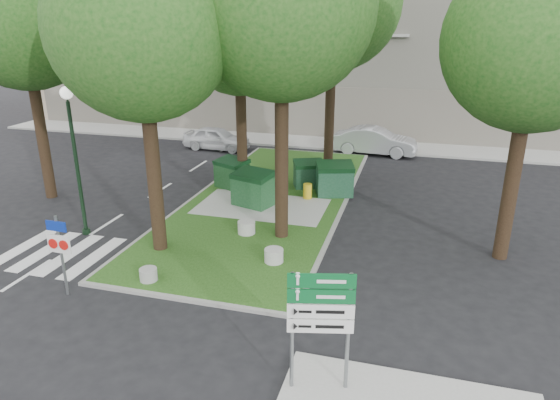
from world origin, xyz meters
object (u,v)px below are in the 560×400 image
(dumpster_c, at_px, (309,174))
(litter_bin, at_px, (308,191))
(traffic_sign_pole, at_px, (60,245))
(dumpster_a, at_px, (232,173))
(bollard_left, at_px, (148,274))
(directional_sign, at_px, (321,313))
(bollard_mid, at_px, (246,227))
(tree_street_left, at_px, (23,2))
(bollard_right, at_px, (274,255))
(car_white, at_px, (217,138))
(car_silver, at_px, (375,141))
(tree_median_mid, at_px, (241,21))
(tree_median_near_left, at_px, (143,9))
(tree_street_right, at_px, (542,22))
(dumpster_d, at_px, (335,179))
(dumpster_b, at_px, (253,189))
(street_lamp, at_px, (74,145))

(dumpster_c, bearing_deg, litter_bin, -100.90)
(dumpster_c, xyz_separation_m, traffic_sign_pole, (-4.36, -10.53, 0.79))
(dumpster_a, bearing_deg, bollard_left, -60.33)
(dumpster_a, relative_size, directional_sign, 0.66)
(bollard_left, distance_m, bollard_mid, 4.17)
(tree_street_left, relative_size, litter_bin, 17.74)
(bollard_right, height_order, directional_sign, directional_sign)
(directional_sign, height_order, car_white, directional_sign)
(dumpster_a, height_order, traffic_sign_pole, traffic_sign_pole)
(litter_bin, relative_size, car_silver, 0.14)
(tree_median_mid, height_order, car_silver, tree_median_mid)
(litter_bin, distance_m, car_silver, 8.69)
(tree_median_near_left, relative_size, tree_street_right, 1.05)
(bollard_mid, height_order, litter_bin, litter_bin)
(bollard_left, bearing_deg, litter_bin, 70.40)
(tree_street_left, xyz_separation_m, bollard_mid, (9.20, -1.69, -7.32))
(dumpster_a, bearing_deg, litter_bin, 16.18)
(tree_street_left, xyz_separation_m, dumpster_d, (11.41, 3.11, -6.86))
(dumpster_b, distance_m, bollard_mid, 2.83)
(dumpster_b, relative_size, bollard_mid, 2.96)
(tree_street_right, distance_m, dumpster_a, 12.86)
(tree_median_near_left, height_order, dumpster_a, tree_median_near_left)
(dumpster_a, distance_m, litter_bin, 3.56)
(tree_street_left, relative_size, bollard_mid, 18.23)
(tree_median_mid, height_order, dumpster_d, tree_median_mid)
(tree_median_near_left, height_order, tree_street_left, tree_street_left)
(tree_median_near_left, distance_m, directional_sign, 9.63)
(dumpster_c, xyz_separation_m, bollard_mid, (-0.94, -5.55, -0.36))
(dumpster_c, relative_size, car_silver, 0.34)
(directional_sign, bearing_deg, car_silver, 78.68)
(litter_bin, height_order, directional_sign, directional_sign)
(tree_street_left, height_order, bollard_left, tree_street_left)
(litter_bin, relative_size, street_lamp, 0.12)
(street_lamp, bearing_deg, dumpster_b, 39.72)
(dumpster_a, distance_m, dumpster_d, 4.48)
(tree_street_right, bearing_deg, litter_bin, 154.73)
(tree_median_near_left, xyz_separation_m, tree_median_mid, (0.50, 6.50, -0.34))
(street_lamp, height_order, traffic_sign_pole, street_lamp)
(dumpster_b, distance_m, traffic_sign_pole, 8.20)
(dumpster_b, bearing_deg, car_white, 138.72)
(tree_street_right, distance_m, dumpster_c, 10.83)
(directional_sign, bearing_deg, litter_bin, 90.22)
(tree_street_right, bearing_deg, traffic_sign_pole, -154.17)
(litter_bin, xyz_separation_m, car_silver, (1.90, 8.47, 0.31))
(dumpster_d, height_order, directional_sign, directional_sign)
(tree_median_near_left, xyz_separation_m, bollard_right, (3.71, -0.01, -6.99))
(dumpster_d, relative_size, car_silver, 0.39)
(tree_median_mid, height_order, directional_sign, tree_median_mid)
(litter_bin, distance_m, car_white, 9.93)
(tree_median_mid, bearing_deg, car_silver, 58.21)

